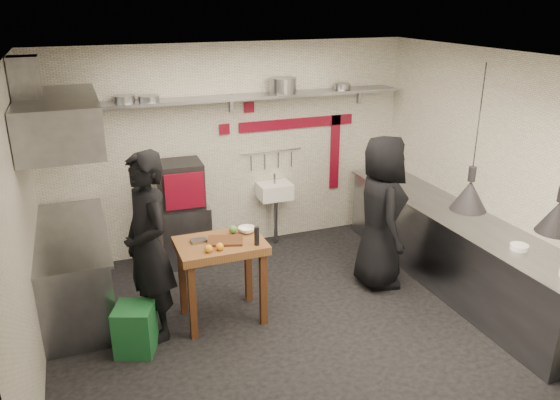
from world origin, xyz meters
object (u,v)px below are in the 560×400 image
object	(u,v)px
combi_oven	(181,184)
prep_table	(222,281)
chef_right	(381,212)
oven_stand	(185,233)
chef_left	(148,248)
green_bin	(135,329)

from	to	relation	value
combi_oven	prep_table	world-z (taller)	combi_oven
chef_right	oven_stand	bearing A→B (deg)	69.33
combi_oven	chef_left	size ratio (longest dim) A/B	0.29
chef_left	chef_right	world-z (taller)	chef_left
oven_stand	chef_left	bearing A→B (deg)	-110.55
prep_table	chef_left	xyz separation A→B (m)	(-0.74, -0.02, 0.53)
oven_stand	green_bin	world-z (taller)	oven_stand
green_bin	prep_table	distance (m)	1.03
oven_stand	prep_table	bearing A→B (deg)	-84.35
oven_stand	prep_table	distance (m)	1.53
combi_oven	chef_right	distance (m)	2.54
green_bin	chef_left	bearing A→B (deg)	48.64
prep_table	chef_left	world-z (taller)	chef_left
oven_stand	combi_oven	world-z (taller)	combi_oven
green_bin	combi_oven	bearing A→B (deg)	64.54
oven_stand	chef_left	world-z (taller)	chef_left
oven_stand	green_bin	size ratio (longest dim) A/B	1.60
oven_stand	chef_right	distance (m)	2.58
prep_table	chef_left	bearing A→B (deg)	-178.42
combi_oven	green_bin	size ratio (longest dim) A/B	1.16
green_bin	chef_right	xyz separation A→B (m)	(2.96, 0.39, 0.68)
oven_stand	chef_left	distance (m)	1.78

